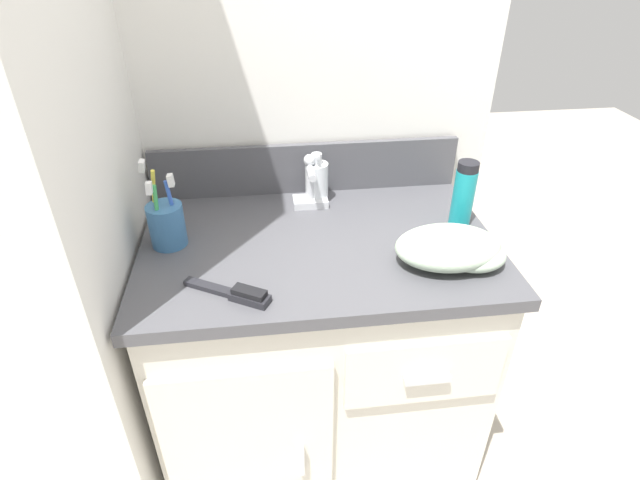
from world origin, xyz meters
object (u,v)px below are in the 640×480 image
soap_dispenser (317,181)px  shaving_cream_can (464,195)px  toothbrush_cup (166,223)px  hairbrush (238,293)px  hand_towel (454,249)px

soap_dispenser → shaving_cream_can: size_ratio=0.85×
toothbrush_cup → hairbrush: 0.27m
hairbrush → soap_dispenser: bearing=92.0°
toothbrush_cup → soap_dispenser: (0.36, 0.17, 0.00)m
hand_towel → hairbrush: bearing=-172.0°
shaving_cream_can → toothbrush_cup: bearing=-179.9°
soap_dispenser → hand_towel: 0.41m
toothbrush_cup → shaving_cream_can: 0.70m
toothbrush_cup → hand_towel: toothbrush_cup is taller
soap_dispenser → toothbrush_cup: bearing=-155.4°
hairbrush → toothbrush_cup: bearing=156.1°
toothbrush_cup → soap_dispenser: 0.40m
shaving_cream_can → hand_towel: bearing=-115.3°
shaving_cream_can → hairbrush: 0.59m
shaving_cream_can → hand_towel: (-0.07, -0.15, -0.05)m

